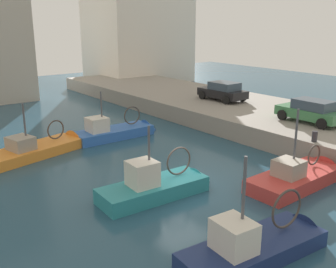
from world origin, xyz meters
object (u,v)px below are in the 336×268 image
(fishing_boat_teal, at_px, (160,192))
(fishing_boat_red, at_px, (300,182))
(fishing_boat_orange, at_px, (41,152))
(parked_car_green, at_px, (311,111))
(parked_car_black, at_px, (223,91))
(fishing_boat_navy, at_px, (262,250))
(fishing_boat_blue, at_px, (118,135))
(mooring_bollard_north, at_px, (315,136))

(fishing_boat_teal, bearing_deg, fishing_boat_red, -26.83)
(fishing_boat_orange, height_order, fishing_boat_red, fishing_boat_red)
(parked_car_green, height_order, parked_car_black, parked_car_black)
(fishing_boat_orange, bearing_deg, fishing_boat_navy, -82.05)
(fishing_boat_blue, bearing_deg, fishing_boat_orange, -176.85)
(parked_car_black, bearing_deg, parked_car_green, -95.60)
(fishing_boat_orange, distance_m, parked_car_green, 16.09)
(parked_car_black, bearing_deg, fishing_boat_navy, -131.45)
(fishing_boat_navy, relative_size, fishing_boat_blue, 1.00)
(fishing_boat_red, height_order, mooring_bollard_north, fishing_boat_red)
(fishing_boat_red, height_order, parked_car_black, fishing_boat_red)
(fishing_boat_orange, xyz_separation_m, mooring_bollard_north, (10.65, -10.21, 1.38))
(fishing_boat_teal, distance_m, parked_car_black, 15.64)
(parked_car_black, bearing_deg, fishing_boat_blue, -178.87)
(fishing_boat_blue, xyz_separation_m, mooring_bollard_north, (5.47, -10.49, 1.36))
(parked_car_green, bearing_deg, fishing_boat_teal, -176.70)
(fishing_boat_orange, xyz_separation_m, fishing_boat_blue, (5.18, 0.28, 0.03))
(parked_car_green, bearing_deg, fishing_boat_blue, 137.50)
(parked_car_green, bearing_deg, fishing_boat_red, -149.23)
(fishing_boat_orange, distance_m, fishing_boat_blue, 5.19)
(fishing_boat_navy, height_order, parked_car_green, fishing_boat_navy)
(fishing_boat_red, relative_size, mooring_bollard_north, 10.61)
(fishing_boat_teal, distance_m, fishing_boat_red, 6.52)
(fishing_boat_navy, xyz_separation_m, parked_car_green, (12.01, 6.27, 1.79))
(parked_car_black, xyz_separation_m, mooring_bollard_north, (-4.13, -10.68, -0.45))
(fishing_boat_navy, distance_m, parked_car_green, 13.66)
(fishing_boat_navy, height_order, fishing_boat_blue, fishing_boat_navy)
(fishing_boat_teal, bearing_deg, fishing_boat_navy, -91.01)
(fishing_boat_orange, bearing_deg, parked_car_black, 1.84)
(parked_car_green, relative_size, parked_car_black, 1.05)
(fishing_boat_orange, xyz_separation_m, parked_car_green, (13.97, -7.77, 1.83))
(fishing_boat_teal, xyz_separation_m, fishing_boat_blue, (3.12, 8.74, -0.02))
(parked_car_green, relative_size, mooring_bollard_north, 7.44)
(fishing_boat_orange, distance_m, mooring_bollard_north, 14.82)
(fishing_boat_navy, xyz_separation_m, fishing_boat_orange, (-1.96, 14.04, -0.04))
(fishing_boat_teal, height_order, parked_car_black, fishing_boat_teal)
(fishing_boat_orange, relative_size, mooring_bollard_north, 11.97)
(parked_car_green, xyz_separation_m, parked_car_black, (0.81, 8.24, 0.01))
(fishing_boat_navy, height_order, fishing_boat_orange, fishing_boat_navy)
(fishing_boat_red, xyz_separation_m, parked_car_green, (6.09, 3.63, 1.83))
(fishing_boat_blue, bearing_deg, fishing_boat_teal, -109.64)
(fishing_boat_navy, distance_m, fishing_boat_red, 6.48)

